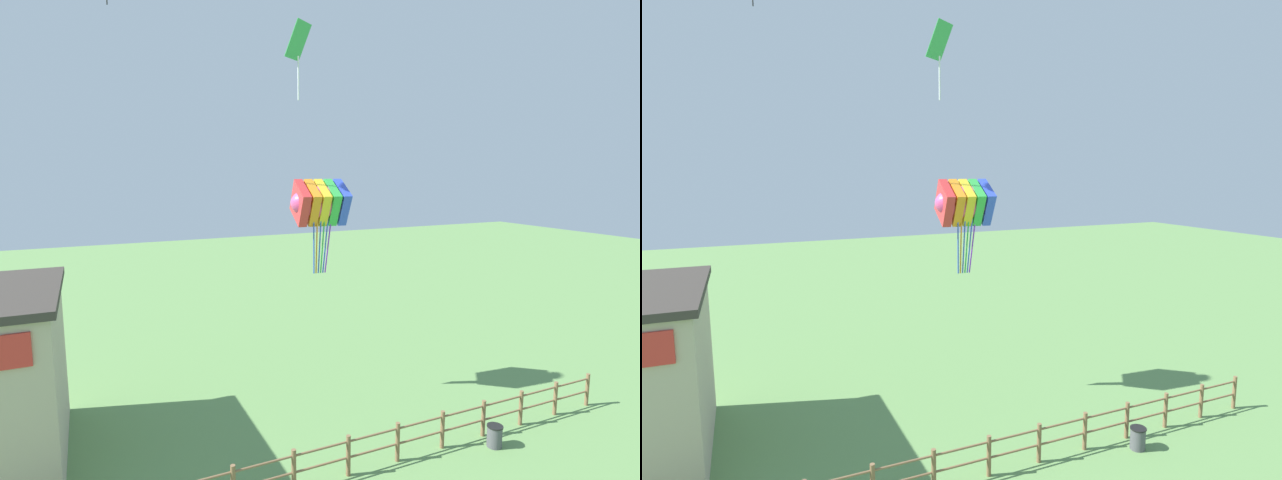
% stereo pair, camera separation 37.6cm
% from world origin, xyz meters
% --- Properties ---
extents(wooden_fence, '(21.44, 0.14, 1.29)m').
position_xyz_m(wooden_fence, '(0.00, 6.15, 0.72)').
color(wooden_fence, brown).
rests_on(wooden_fence, ground_plane).
extents(trash_bin, '(0.53, 0.53, 0.74)m').
position_xyz_m(trash_bin, '(5.19, 5.46, 0.37)').
color(trash_bin, '#4C4C51').
rests_on(trash_bin, ground_plane).
extents(kite_rainbow_parafoil, '(2.60, 2.04, 3.76)m').
position_xyz_m(kite_rainbow_parafoil, '(1.73, 11.78, 7.89)').
color(kite_rainbow_parafoil, '#E54C8C').
extents(kite_green_diamond, '(0.90, 0.83, 2.15)m').
position_xyz_m(kite_green_diamond, '(-0.96, 7.57, 12.68)').
color(kite_green_diamond, green).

